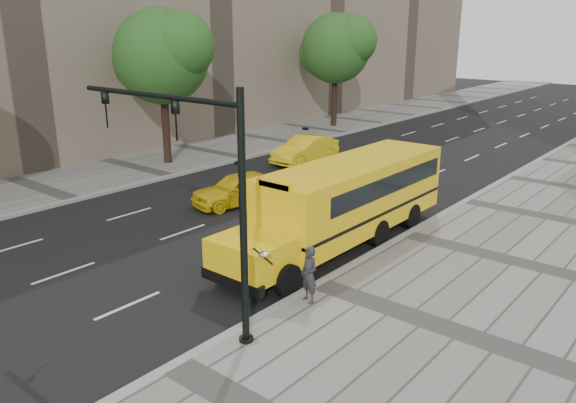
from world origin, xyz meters
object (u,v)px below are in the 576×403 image
Objects in this scene: traffic_signal at (201,179)px; tree_c at (337,48)px; pedestrian at (309,275)px; taxi_near at (239,189)px; taxi_far at (305,150)px; tree_b at (162,55)px; school_bus at (349,196)px.

tree_c is at bearing 119.04° from traffic_signal.
taxi_near is at bearing 161.02° from pedestrian.
taxi_near is at bearing 129.94° from traffic_signal.
taxi_near is at bearing -72.40° from taxi_far.
pedestrian is 0.26× the size of traffic_signal.
tree_b reaches higher than pedestrian.
tree_b is 1.00× the size of tree_c.
school_bus is at bearing -13.68° from tree_b.
traffic_signal reaches higher than taxi_far.
tree_c is at bearing 116.24° from taxi_far.
school_bus is at bearing -53.85° from tree_c.
school_bus is 6.46m from taxi_near.
pedestrian is (16.91, -8.63, -5.21)m from tree_b.
school_bus is 5.45m from pedestrian.
pedestrian is at bearing -27.03° from tree_b.
tree_c is at bearing 126.15° from school_bus.
tree_b is 16.77m from tree_c.
traffic_signal is at bearing -100.72° from pedestrian.
school_bus is at bearing 95.14° from traffic_signal.
pedestrian is (11.16, -14.16, 0.20)m from taxi_far.
traffic_signal is (9.85, -16.84, 3.31)m from taxi_far.
taxi_near is 0.67× the size of traffic_signal.
taxi_far is (5.74, 5.53, -5.41)m from tree_b.
tree_b is 19.38m from traffic_signal.
tree_c reaches higher than pedestrian.
tree_b is 15.96m from school_bus.
traffic_signal is at bearing -60.96° from tree_c.
tree_c reaches higher than tree_b.
tree_c is at bearing 139.07° from pedestrian.
pedestrian is 4.32m from traffic_signal.
taxi_far is (-9.16, 9.16, -0.98)m from school_bus.
taxi_far is at bearing 134.99° from school_bus.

